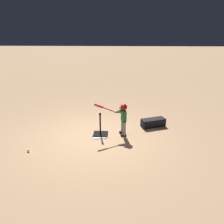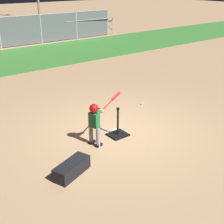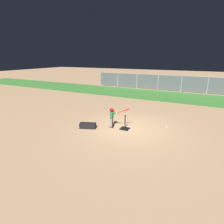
% 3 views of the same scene
% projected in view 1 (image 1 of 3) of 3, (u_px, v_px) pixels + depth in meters
% --- Properties ---
extents(ground_plane, '(90.00, 90.00, 0.00)m').
position_uv_depth(ground_plane, '(94.00, 137.00, 6.93)').
color(ground_plane, tan).
extents(home_plate, '(0.50, 0.50, 0.02)m').
position_uv_depth(home_plate, '(100.00, 136.00, 6.99)').
color(home_plate, white).
rests_on(home_plate, ground_plane).
extents(batting_tee, '(0.47, 0.42, 0.75)m').
position_uv_depth(batting_tee, '(100.00, 132.00, 7.03)').
color(batting_tee, black).
rests_on(batting_tee, ground_plane).
extents(batter_child, '(1.02, 0.39, 1.10)m').
position_uv_depth(batter_child, '(122.00, 116.00, 6.84)').
color(batter_child, gray).
rests_on(batter_child, ground_plane).
extents(baseball, '(0.07, 0.07, 0.07)m').
position_uv_depth(baseball, '(28.00, 151.00, 6.05)').
color(baseball, white).
rests_on(baseball, ground_plane).
extents(equipment_bag, '(0.90, 0.60, 0.28)m').
position_uv_depth(equipment_bag, '(153.00, 123.00, 7.65)').
color(equipment_bag, black).
rests_on(equipment_bag, ground_plane).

